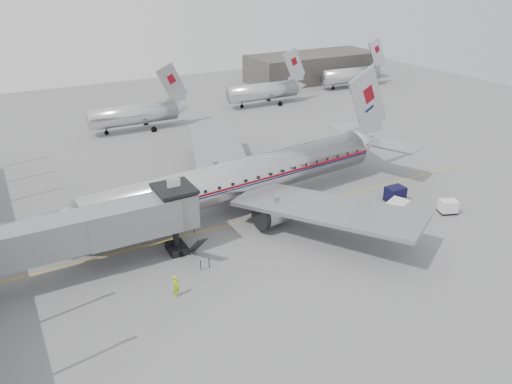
{
  "coord_description": "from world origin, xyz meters",
  "views": [
    {
      "loc": [
        -22.14,
        -34.94,
        24.32
      ],
      "look_at": [
        0.19,
        5.56,
        3.2
      ],
      "focal_mm": 35.0,
      "sensor_mm": 36.0,
      "label": 1
    }
  ],
  "objects_px": {
    "service_van": "(393,214)",
    "baggage_cart_white": "(448,206)",
    "baggage_cart_navy": "(395,194)",
    "ramp_worker": "(176,286)",
    "airliner": "(246,177)"
  },
  "relations": [
    {
      "from": "baggage_cart_white",
      "to": "airliner",
      "type": "bearing_deg",
      "value": 167.03
    },
    {
      "from": "baggage_cart_white",
      "to": "ramp_worker",
      "type": "relative_size",
      "value": 1.17
    },
    {
      "from": "airliner",
      "to": "service_van",
      "type": "xyz_separation_m",
      "value": [
        11.12,
        -11.11,
        -2.27
      ]
    },
    {
      "from": "service_van",
      "to": "baggage_cart_white",
      "type": "distance_m",
      "value": 7.06
    },
    {
      "from": "baggage_cart_navy",
      "to": "service_van",
      "type": "bearing_deg",
      "value": -135.55
    },
    {
      "from": "airliner",
      "to": "baggage_cart_white",
      "type": "bearing_deg",
      "value": -39.46
    },
    {
      "from": "service_van",
      "to": "baggage_cart_white",
      "type": "height_order",
      "value": "service_van"
    },
    {
      "from": "baggage_cart_navy",
      "to": "ramp_worker",
      "type": "distance_m",
      "value": 28.29
    },
    {
      "from": "airliner",
      "to": "baggage_cart_navy",
      "type": "bearing_deg",
      "value": -30.73
    },
    {
      "from": "baggage_cart_white",
      "to": "ramp_worker",
      "type": "distance_m",
      "value": 30.75
    },
    {
      "from": "airliner",
      "to": "service_van",
      "type": "relative_size",
      "value": 8.71
    },
    {
      "from": "airliner",
      "to": "baggage_cart_navy",
      "type": "xyz_separation_m",
      "value": [
        15.23,
        -7.09,
        -2.5
      ]
    },
    {
      "from": "baggage_cart_white",
      "to": "service_van",
      "type": "bearing_deg",
      "value": -167.13
    },
    {
      "from": "airliner",
      "to": "ramp_worker",
      "type": "xyz_separation_m",
      "value": [
        -12.63,
        -12.0,
        -2.45
      ]
    },
    {
      "from": "ramp_worker",
      "to": "airliner",
      "type": "bearing_deg",
      "value": 17.3
    }
  ]
}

